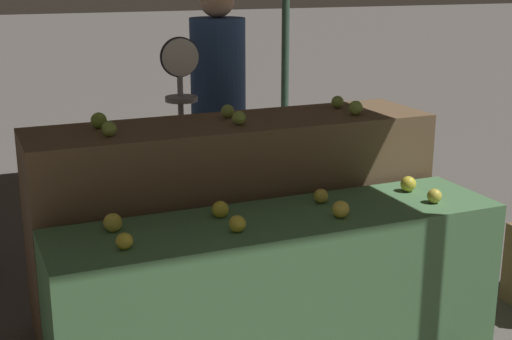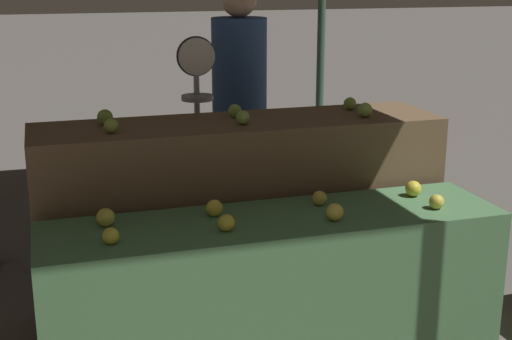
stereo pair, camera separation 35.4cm
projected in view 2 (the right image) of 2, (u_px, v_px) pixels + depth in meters
name	position (u px, v px, depth m)	size (l,w,h in m)	color
display_counter_front	(275.00, 292.00, 3.41)	(2.18, 0.55, 0.76)	#4C7A4C
display_counter_back	(240.00, 219.00, 3.92)	(2.18, 0.55, 1.10)	brown
apple_front_0	(111.00, 236.00, 2.99)	(0.07, 0.07, 0.07)	gold
apple_front_1	(226.00, 223.00, 3.13)	(0.08, 0.08, 0.08)	gold
apple_front_2	(335.00, 212.00, 3.26)	(0.08, 0.08, 0.08)	yellow
apple_front_3	(437.00, 202.00, 3.42)	(0.07, 0.07, 0.07)	gold
apple_front_4	(106.00, 217.00, 3.19)	(0.08, 0.08, 0.08)	gold
apple_front_5	(214.00, 208.00, 3.32)	(0.08, 0.08, 0.08)	gold
apple_front_6	(320.00, 198.00, 3.48)	(0.07, 0.07, 0.07)	gold
apple_front_7	(413.00, 189.00, 3.61)	(0.08, 0.08, 0.08)	gold
apple_back_0	(111.00, 126.00, 3.48)	(0.07, 0.07, 0.07)	#8EB247
apple_back_1	(243.00, 118.00, 3.67)	(0.07, 0.07, 0.07)	#8EB247
apple_back_2	(365.00, 110.00, 3.85)	(0.08, 0.08, 0.08)	#8EB247
apple_back_3	(105.00, 117.00, 3.66)	(0.08, 0.08, 0.08)	#84AD3D
apple_back_4	(234.00, 111.00, 3.85)	(0.07, 0.07, 0.07)	#8EB247
apple_back_5	(350.00, 104.00, 4.06)	(0.07, 0.07, 0.07)	#8EB247
produce_scale	(197.00, 105.00, 4.41)	(0.24, 0.20, 1.48)	#99999E
person_vendor_at_scale	(239.00, 96.00, 4.85)	(0.49, 0.49, 1.80)	#2D2D38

